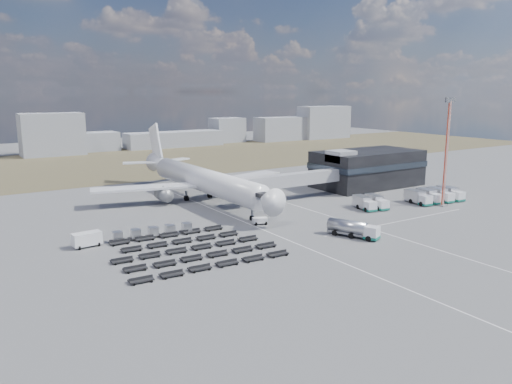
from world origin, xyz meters
TOP-DOWN VIEW (x-y plane):
  - ground at (0.00, 0.00)m, footprint 420.00×420.00m
  - grass_strip at (0.00, 110.00)m, footprint 420.00×90.00m
  - lane_markings at (9.77, 3.00)m, footprint 47.12×110.00m
  - terminal at (47.77, 23.96)m, footprint 30.40×16.40m
  - jet_bridge at (15.90, 20.42)m, footprint 30.30×3.80m
  - airliner at (0.00, 32.38)m, footprint 51.59×64.53m
  - skyline at (-24.43, 147.98)m, footprint 314.23×25.22m
  - fuel_tanker at (9.21, -11.08)m, footprint 6.02×9.77m
  - pushback_tug at (-0.26, 5.61)m, footprint 3.36×2.57m
  - utility_van at (-33.36, 9.33)m, footprint 4.97×2.59m
  - catering_truck at (12.36, 30.11)m, footprint 5.12×7.03m
  - service_trucks_near at (28.32, 3.26)m, footprint 6.79×7.67m
  - service_trucks_far at (46.83, 0.27)m, footprint 13.81×8.68m
  - uld_row at (-21.67, 8.64)m, footprint 15.65×2.90m
  - baggage_dollies at (-19.58, -2.66)m, footprint 27.71×21.81m
  - floodlight_mast at (44.68, -3.68)m, footprint 2.37×1.93m

SIDE VIEW (x-z plane):
  - ground at x=0.00m, z-range 0.00..0.00m
  - grass_strip at x=0.00m, z-range 0.00..0.01m
  - lane_markings at x=9.77m, z-range 0.00..0.01m
  - baggage_dollies at x=-19.58m, z-range 0.00..0.82m
  - pushback_tug at x=-0.26m, z-range 0.00..1.37m
  - uld_row at x=-21.67m, z-range 0.17..1.88m
  - utility_van at x=-33.36m, z-range 0.00..2.52m
  - service_trucks_near at x=28.32m, z-range 0.12..2.82m
  - catering_truck at x=12.36m, z-range 0.03..3.02m
  - fuel_tanker at x=9.21m, z-range 0.00..3.10m
  - service_trucks_far at x=46.83m, z-range 0.13..3.03m
  - jet_bridge at x=15.90m, z-range 1.53..8.58m
  - terminal at x=47.77m, z-range -0.25..10.75m
  - airliner at x=0.00m, z-range -3.52..14.10m
  - skyline at x=-24.43m, z-range -3.22..21.68m
  - floodlight_mast at x=44.68m, z-range 0.03..25.00m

